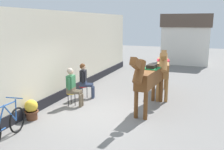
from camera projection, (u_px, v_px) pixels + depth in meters
The scene contains 10 objects.
ground_plane at pixel (135, 91), 11.03m from camera, with size 40.00×40.00×0.00m, color slate.
pub_facade_wall at pixel (65, 58), 10.21m from camera, with size 0.34×14.00×3.40m.
distant_cottage at pixel (186, 38), 17.98m from camera, with size 3.40×2.60×3.50m.
seated_visitor_near at pixel (73, 85), 8.95m from camera, with size 0.61×0.49×1.39m.
seated_visitor_far at pixel (85, 79), 9.90m from camera, with size 0.61×0.48×1.39m.
saddled_horse_near at pixel (149, 78), 8.39m from camera, with size 0.61×3.00×2.06m.
saddled_horse_far at pixel (163, 68), 10.14m from camera, with size 0.80×2.98×2.06m.
flower_planter_near at pixel (31, 109), 7.76m from camera, with size 0.43×0.43×0.64m.
leaning_bicycle at pixel (5, 126), 6.35m from camera, with size 0.50×1.75×1.02m.
spare_stool_white at pixel (147, 77), 11.92m from camera, with size 0.32×0.32×0.46m.
Camera 1 is at (2.81, -7.30, 3.01)m, focal length 40.09 mm.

